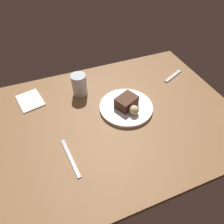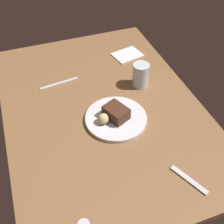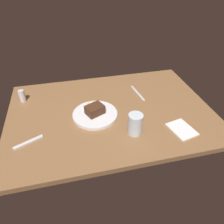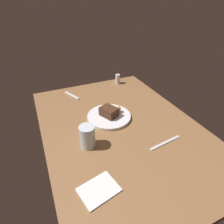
# 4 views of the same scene
# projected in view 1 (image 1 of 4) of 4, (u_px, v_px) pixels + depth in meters

# --- Properties ---
(dining_table) EXTENTS (1.20, 0.84, 0.03)m
(dining_table) POSITION_uv_depth(u_px,v_px,m) (109.00, 120.00, 0.95)
(dining_table) COLOR brown
(dining_table) RESTS_ON ground
(dessert_plate) EXTENTS (0.26, 0.26, 0.02)m
(dessert_plate) POSITION_uv_depth(u_px,v_px,m) (126.00, 107.00, 0.98)
(dessert_plate) COLOR silver
(dessert_plate) RESTS_ON dining_table
(chocolate_cake_slice) EXTENTS (0.12, 0.11, 0.05)m
(chocolate_cake_slice) POSITION_uv_depth(u_px,v_px,m) (126.00, 102.00, 0.95)
(chocolate_cake_slice) COLOR #472819
(chocolate_cake_slice) RESTS_ON dessert_plate
(bread_roll) EXTENTS (0.05, 0.05, 0.05)m
(bread_roll) POSITION_uv_depth(u_px,v_px,m) (134.00, 110.00, 0.92)
(bread_roll) COLOR #DBC184
(bread_roll) RESTS_ON dessert_plate
(water_glass) EXTENTS (0.08, 0.08, 0.12)m
(water_glass) POSITION_uv_depth(u_px,v_px,m) (79.00, 85.00, 1.01)
(water_glass) COLOR silver
(water_glass) RESTS_ON dining_table
(dessert_spoon) EXTENTS (0.14, 0.08, 0.01)m
(dessert_spoon) POSITION_uv_depth(u_px,v_px,m) (173.00, 76.00, 1.16)
(dessert_spoon) COLOR silver
(dessert_spoon) RESTS_ON dining_table
(butter_knife) EXTENTS (0.04, 0.19, 0.01)m
(butter_knife) POSITION_uv_depth(u_px,v_px,m) (70.00, 158.00, 0.79)
(butter_knife) COLOR silver
(butter_knife) RESTS_ON dining_table
(folded_napkin) EXTENTS (0.14, 0.17, 0.01)m
(folded_napkin) POSITION_uv_depth(u_px,v_px,m) (30.00, 100.00, 1.02)
(folded_napkin) COLOR white
(folded_napkin) RESTS_ON dining_table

